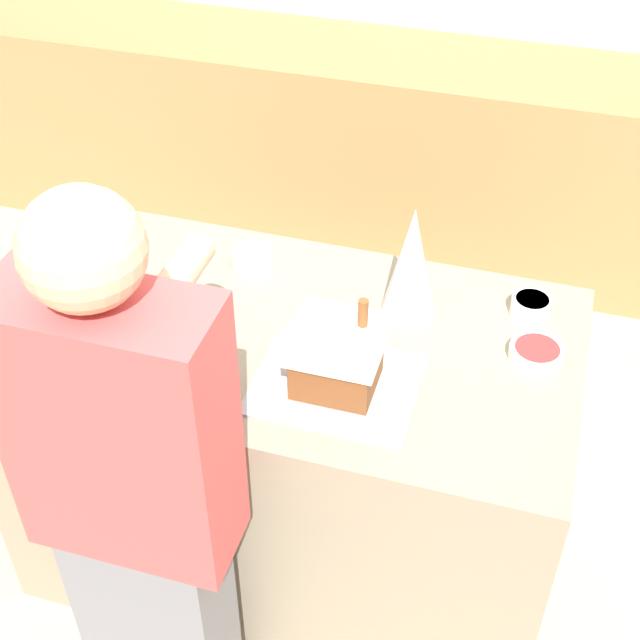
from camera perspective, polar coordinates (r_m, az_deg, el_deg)
name	(u,v)px	position (r m, az deg, el deg)	size (l,w,h in m)	color
ground_plane	(294,547)	(3.04, -1.67, -14.32)	(12.00, 12.00, 0.00)	#C6B28E
back_cabinet_block	(418,156)	(4.09, 6.31, 10.38)	(6.00, 0.60, 0.92)	#9E7547
kitchen_island	(291,451)	(2.67, -1.87, -8.41)	(1.53, 0.82, 0.94)	gray
baking_tray	(336,385)	(2.18, 1.05, -4.17)	(0.40, 0.32, 0.01)	#9E9EA8
gingerbread_house	(337,355)	(2.12, 1.09, -2.27)	(0.22, 0.19, 0.25)	brown
decorative_tree	(411,263)	(2.31, 5.86, 3.67)	(0.15, 0.15, 0.33)	silver
candy_bowl_beside_tree	(81,282)	(2.55, -15.06, 2.35)	(0.09, 0.09, 0.04)	silver
candy_bowl_behind_tray	(110,225)	(2.76, -13.27, 5.95)	(0.11, 0.11, 0.05)	white
candy_bowl_center_rear	(536,353)	(2.31, 13.68, -2.06)	(0.14, 0.14, 0.04)	white
candy_bowl_far_right	(531,306)	(2.44, 13.37, 0.89)	(0.11, 0.11, 0.05)	white
candy_bowl_front_corner	(253,258)	(2.55, -4.33, 3.95)	(0.12, 0.12, 0.05)	silver
person	(139,513)	(2.04, -11.53, -12.00)	(0.45, 0.56, 1.71)	slate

